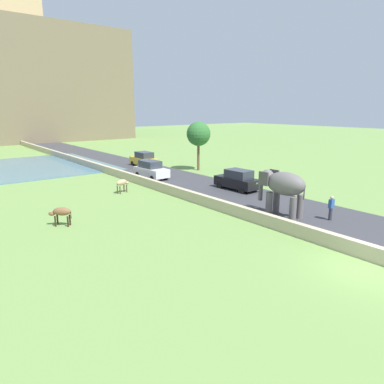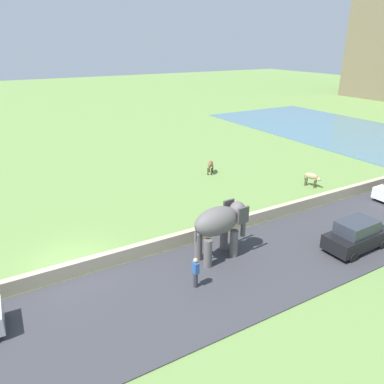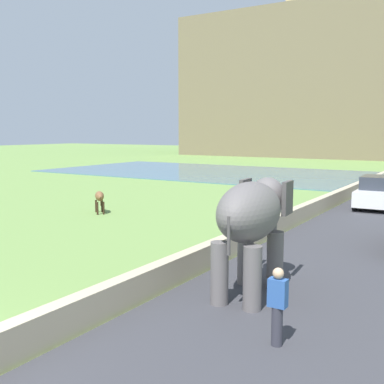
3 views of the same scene
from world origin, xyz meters
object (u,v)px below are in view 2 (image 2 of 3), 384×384
Objects in this scene: person_beside_elephant at (196,272)px; cow_tan at (312,177)px; elephant at (220,224)px; car_black at (357,235)px; cow_brown at (211,164)px.

person_beside_elephant is 16.31m from cow_tan.
cow_tan is (-6.75, 14.84, -0.04)m from person_beside_elephant.
cow_tan is (-5.05, 12.35, -1.20)m from elephant.
elephant is 7.83m from car_black.
car_black is 3.21× the size of cow_brown.
person_beside_elephant is 16.57m from cow_brown.
cow_brown is (-13.54, 9.56, -0.04)m from person_beside_elephant.
elephant is at bearing -67.74° from cow_tan.
person_beside_elephant is 0.40× the size of car_black.
cow_tan is (6.79, 5.29, 0.00)m from cow_brown.
cow_brown is at bearing 144.77° from person_beside_elephant.
cow_brown is at bearing -142.09° from cow_tan.
elephant reaches higher than person_beside_elephant.
cow_tan is at bearing 37.91° from cow_brown.
cow_brown and cow_tan have the same top height.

